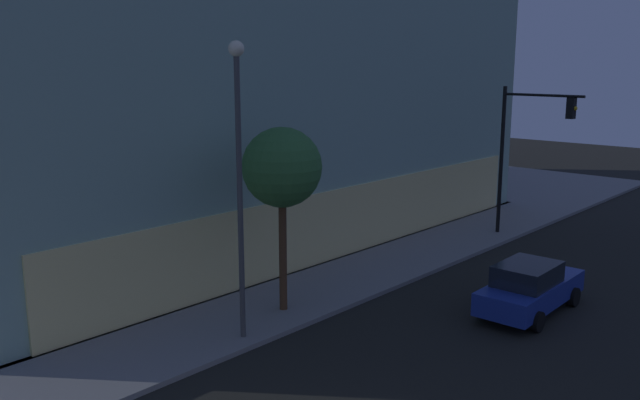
{
  "coord_description": "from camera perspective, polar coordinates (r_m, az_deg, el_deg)",
  "views": [
    {
      "loc": [
        -7.84,
        -6.94,
        8.0
      ],
      "look_at": [
        5.66,
        5.29,
        4.25
      ],
      "focal_mm": 37.45,
      "sensor_mm": 36.0,
      "label": 1
    }
  ],
  "objects": [
    {
      "name": "modern_building",
      "position": [
        35.29,
        -12.61,
        10.18
      ],
      "size": [
        29.67,
        23.49,
        14.69
      ],
      "color": "#4C4C51",
      "rests_on": "ground"
    },
    {
      "name": "traffic_light_far_corner",
      "position": [
        31.49,
        17.07,
        5.05
      ],
      "size": [
        0.41,
        3.8,
        6.83
      ],
      "color": "black",
      "rests_on": "sidewalk_corner"
    },
    {
      "name": "street_lamp_sidewalk",
      "position": [
        18.65,
        -6.94,
        3.56
      ],
      "size": [
        0.44,
        0.44,
        8.45
      ],
      "color": "#464646",
      "rests_on": "sidewalk_corner"
    },
    {
      "name": "sidewalk_tree",
      "position": [
        20.84,
        -3.27,
        2.7
      ],
      "size": [
        2.52,
        2.52,
        5.93
      ],
      "color": "#51341E",
      "rests_on": "sidewalk_corner"
    },
    {
      "name": "car_blue",
      "position": [
        22.89,
        17.49,
        -7.14
      ],
      "size": [
        4.73,
        2.07,
        1.71
      ],
      "color": "navy",
      "rests_on": "ground"
    }
  ]
}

